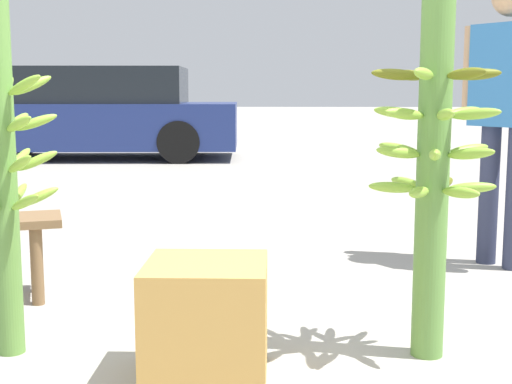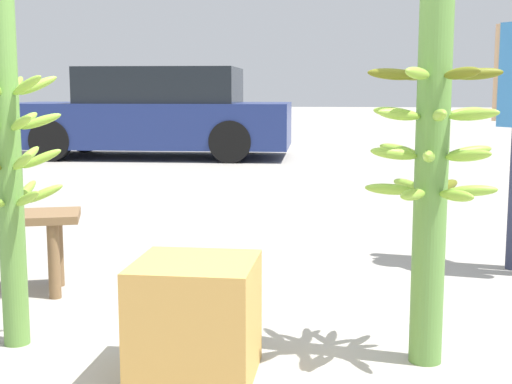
% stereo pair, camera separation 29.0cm
% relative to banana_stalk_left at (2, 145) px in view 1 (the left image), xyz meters
% --- Properties ---
extents(banana_stalk_left, '(0.41, 0.43, 1.64)m').
position_rel_banana_stalk_left_xyz_m(banana_stalk_left, '(0.00, 0.00, 0.00)').
color(banana_stalk_left, '#5B8C3D').
rests_on(banana_stalk_left, ground_plane).
extents(banana_stalk_center, '(0.49, 0.49, 1.43)m').
position_rel_banana_stalk_left_xyz_m(banana_stalk_center, '(1.64, 0.02, -0.07)').
color(banana_stalk_center, '#5B8C3D').
rests_on(banana_stalk_center, ground_plane).
extents(vendor_person, '(0.44, 0.54, 1.66)m').
position_rel_banana_stalk_left_xyz_m(vendor_person, '(2.36, 1.47, 0.17)').
color(vendor_person, '#2D334C').
rests_on(vendor_person, ground_plane).
extents(parked_car, '(4.29, 1.90, 1.36)m').
position_rel_banana_stalk_left_xyz_m(parked_car, '(-1.63, 7.99, -0.17)').
color(parked_car, navy).
rests_on(parked_car, ground_plane).
extents(produce_crate, '(0.43, 0.43, 0.43)m').
position_rel_banana_stalk_left_xyz_m(produce_crate, '(0.80, -0.23, -0.61)').
color(produce_crate, '#C69347').
rests_on(produce_crate, ground_plane).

